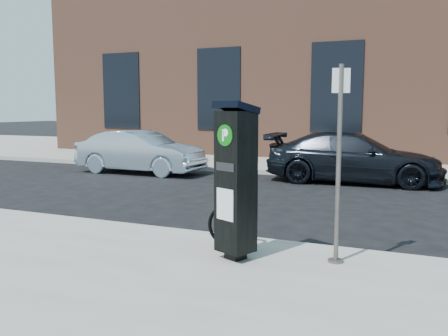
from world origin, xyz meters
The scene contains 10 objects.
ground centered at (0.00, 0.00, 0.00)m, with size 120.00×120.00×0.00m, color black.
sidewalk_far centered at (0.00, 14.00, 0.07)m, with size 60.00×12.00×0.15m, color gray.
curb_near centered at (0.00, -0.02, 0.07)m, with size 60.00×0.12×0.16m, color #9E9B93.
curb_far centered at (0.00, 8.02, 0.07)m, with size 60.00×0.12×0.16m, color #9E9B93.
building centered at (0.00, 17.00, 4.15)m, with size 28.00×10.05×8.25m.
parking_kiosk centered at (0.98, -1.08, 1.24)m, with size 0.62×0.59×2.12m.
sign_pole centered at (2.25, -0.69, 1.43)m, with size 0.22×0.21×2.58m.
bike_rack centered at (0.69, -0.57, 0.47)m, with size 0.64×0.27×0.66m.
car_silver centered at (-5.56, 6.67, 0.72)m, with size 1.53×4.37×1.44m, color #98B0C2.
car_dark centered at (1.34, 7.40, 0.74)m, with size 2.06×5.07×1.47m, color black.
Camera 1 is at (3.27, -6.86, 2.17)m, focal length 38.00 mm.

